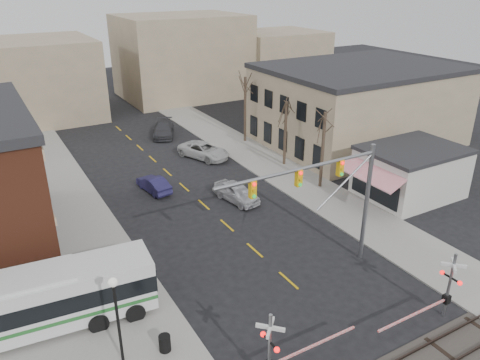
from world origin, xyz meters
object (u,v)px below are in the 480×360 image
Objects in this scene: street_lamp at (116,304)px; car_a at (236,192)px; rr_crossing_east at (444,288)px; car_c at (204,150)px; pedestrian_far at (102,265)px; pedestrian_near at (118,297)px; transit_bus at (26,304)px; car_b at (154,184)px; trash_bin at (165,343)px; car_d at (163,129)px; traffic_signal_mast at (332,188)px; rr_crossing_west at (277,348)px.

car_a is (13.58, 12.73, -2.73)m from street_lamp.
rr_crossing_east is 0.99× the size of car_c.
pedestrian_far is (-14.63, -15.85, 0.23)m from car_c.
street_lamp is 2.67× the size of pedestrian_far.
pedestrian_near reaches higher than pedestrian_far.
car_c is (15.63, 23.13, -2.72)m from street_lamp.
transit_bus is 2.33× the size of car_c.
pedestrian_near is at bearing 54.43° from car_b.
transit_bus is at bearing 129.02° from street_lamp.
car_a is (11.55, 13.15, 0.21)m from trash_bin.
car_d is at bearing -122.92° from car_b.
street_lamp is at bearing -175.21° from traffic_signal_mast.
car_a is at bearing 127.28° from car_b.
rr_crossing_west reaches higher than car_c.
car_b is (8.26, 17.93, -2.83)m from street_lamp.
car_c is 3.15× the size of pedestrian_far.
transit_bus is 2.89× the size of car_a.
car_d is (1.10, 19.25, 0.01)m from car_a.
transit_bus is 26.85m from car_c.
street_lamp reaches higher than pedestrian_far.
traffic_signal_mast is 1.94× the size of car_c.
car_d is (-1.32, 37.50, -1.18)m from rr_crossing_east.
rr_crossing_west and rr_crossing_east have the same top height.
rr_crossing_east is at bearing -111.82° from car_c.
rr_crossing_east is 1.17× the size of street_lamp.
rr_crossing_east is 18.45m from car_a.
car_d is (14.67, 31.98, -2.71)m from street_lamp.
car_b is 15.44m from car_d.
transit_bus is 1.20× the size of traffic_signal_mast.
pedestrian_near is (-14.67, -19.41, 0.25)m from car_c.
transit_bus is 2.75× the size of street_lamp.
car_c is at bearing 90.73° from rr_crossing_east.
pedestrian_near is (-4.88, 8.40, -0.93)m from rr_crossing_west.
rr_crossing_west is 1.23× the size of car_a.
pedestrian_far is at bearing 97.59° from trash_bin.
rr_crossing_west is 1.03× the size of car_d.
transit_bus is 19.08m from car_a.
transit_bus is 7.46m from trash_bin.
traffic_signal_mast reaches higher than car_b.
traffic_signal_mast reaches higher than car_d.
car_d reaches higher than trash_bin.
transit_bus is at bearing 136.05° from rr_crossing_west.
traffic_signal_mast is at bearing -100.69° from car_a.
rr_crossing_west is at bearing -79.00° from car_d.
traffic_signal_mast is 22.66m from car_c.
rr_crossing_west is at bearing -43.95° from transit_bus.
pedestrian_far is (0.05, 3.56, -0.02)m from pedestrian_near.
traffic_signal_mast is at bearing 99.07° from car_b.
car_a is 10.60m from car_c.
traffic_signal_mast reaches higher than trash_bin.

